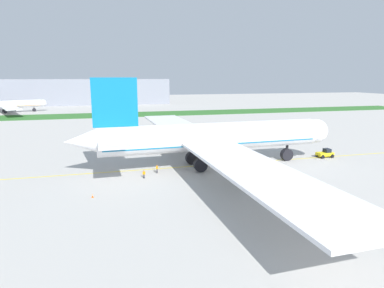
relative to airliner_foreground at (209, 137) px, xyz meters
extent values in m
plane|color=#ADAAA5|center=(1.31, 2.43, -6.49)|extent=(600.00, 600.00, 0.00)
cube|color=yellow|center=(1.31, 1.27, -6.48)|extent=(280.00, 0.36, 0.01)
cube|color=#2D6628|center=(1.31, 108.95, -6.44)|extent=(320.00, 24.00, 0.10)
cylinder|color=white|center=(0.86, 0.03, 0.18)|extent=(48.57, 7.58, 5.92)
cube|color=#0C6B9E|center=(0.86, 0.03, -0.86)|extent=(46.61, 7.04, 0.71)
sphere|color=white|center=(26.67, 0.91, 0.18)|extent=(5.63, 5.63, 5.63)
cone|color=white|center=(-25.99, -0.89, 0.62)|extent=(6.69, 5.26, 5.04)
cube|color=#0C6B9E|center=(-19.45, -0.67, 7.88)|extent=(8.73, 0.89, 9.48)
cube|color=white|center=(-20.62, 5.22, 1.07)|extent=(5.64, 9.66, 0.41)
cube|color=white|center=(-20.22, -6.62, 1.07)|extent=(5.64, 9.66, 0.41)
cube|color=white|center=(-2.41, 24.67, -0.56)|extent=(12.13, 43.89, 0.47)
cube|color=white|center=(-0.71, -24.78, -0.56)|extent=(12.13, 43.89, 0.47)
cylinder|color=#B7BABF|center=(-0.62, 14.93, -2.36)|extent=(5.74, 3.45, 3.26)
cylinder|color=black|center=(2.19, 15.02, -2.36)|extent=(0.61, 3.44, 3.42)
cylinder|color=#B7BABF|center=(0.40, -14.93, -2.36)|extent=(5.74, 3.45, 3.26)
cylinder|color=black|center=(3.22, -14.84, -2.36)|extent=(0.61, 3.44, 3.42)
cylinder|color=black|center=(19.24, 0.66, -3.93)|extent=(0.62, 0.62, 2.30)
cylinder|color=black|center=(19.24, 0.66, -5.08)|extent=(2.86, 1.36, 2.81)
cylinder|color=black|center=(-3.12, 3.00, -3.93)|extent=(0.62, 0.62, 2.30)
cylinder|color=black|center=(-3.12, 3.00, -5.08)|extent=(2.86, 1.36, 2.81)
cylinder|color=black|center=(-2.90, -3.21, -3.93)|extent=(0.62, 0.62, 2.30)
cylinder|color=black|center=(-2.90, -3.21, -5.08)|extent=(2.86, 1.36, 2.81)
cube|color=black|center=(25.78, 0.88, 0.92)|extent=(2.22, 4.51, 1.07)
sphere|color=black|center=(-17.62, 2.30, 0.71)|extent=(0.41, 0.41, 0.41)
sphere|color=black|center=(-12.37, 2.48, 0.71)|extent=(0.41, 0.41, 0.41)
sphere|color=black|center=(-7.12, 2.66, 0.71)|extent=(0.41, 0.41, 0.41)
sphere|color=black|center=(-1.87, 2.84, 0.71)|extent=(0.41, 0.41, 0.41)
sphere|color=black|center=(3.39, 3.02, 0.71)|extent=(0.41, 0.41, 0.41)
sphere|color=black|center=(8.64, 3.20, 0.71)|extent=(0.41, 0.41, 0.41)
sphere|color=black|center=(13.89, 3.38, 0.71)|extent=(0.41, 0.41, 0.41)
sphere|color=black|center=(19.14, 3.56, 0.71)|extent=(0.41, 0.41, 0.41)
cube|color=yellow|center=(29.87, 1.02, -5.65)|extent=(3.98, 2.21, 0.78)
cube|color=black|center=(30.45, 1.04, -4.81)|extent=(1.46, 1.63, 0.90)
cylinder|color=black|center=(27.01, 0.93, -5.89)|extent=(1.80, 0.18, 0.12)
cylinder|color=black|center=(28.54, -0.06, -6.04)|extent=(0.91, 0.38, 0.90)
cylinder|color=black|center=(28.46, 2.02, -6.04)|extent=(0.91, 0.38, 0.90)
cylinder|color=black|center=(31.27, 0.03, -6.04)|extent=(0.91, 0.38, 0.90)
cylinder|color=black|center=(31.20, 2.11, -6.04)|extent=(0.91, 0.38, 0.90)
cylinder|color=black|center=(-11.69, -1.85, -6.05)|extent=(0.13, 0.13, 0.89)
cylinder|color=orange|center=(-11.62, -1.71, -5.32)|extent=(0.10, 0.10, 0.56)
cylinder|color=black|center=(-11.79, -2.03, -6.05)|extent=(0.13, 0.13, 0.89)
cylinder|color=orange|center=(-11.87, -2.16, -5.32)|extent=(0.10, 0.10, 0.56)
cube|color=orange|center=(-11.74, -1.94, -5.29)|extent=(0.45, 0.53, 0.63)
sphere|color=#8C6647|center=(-11.74, -1.94, -4.84)|extent=(0.24, 0.24, 0.24)
cylinder|color=black|center=(-14.80, -4.76, -6.09)|extent=(0.12, 0.12, 0.80)
cylinder|color=orange|center=(-14.93, -4.70, -5.44)|extent=(0.09, 0.09, 0.51)
cylinder|color=black|center=(-14.64, -4.85, -6.09)|extent=(0.12, 0.12, 0.80)
cylinder|color=orange|center=(-14.52, -4.92, -5.44)|extent=(0.09, 0.09, 0.51)
cube|color=orange|center=(-14.72, -4.81, -5.41)|extent=(0.48, 0.41, 0.56)
sphere|color=#8C6647|center=(-14.72, -4.81, -5.01)|extent=(0.22, 0.22, 0.22)
cube|color=#F2590C|center=(-24.01, -13.07, -6.47)|extent=(0.36, 0.36, 0.03)
cone|color=#F2590C|center=(-24.01, -13.07, -6.18)|extent=(0.28, 0.28, 0.55)
cylinder|color=white|center=(-24.01, -13.07, -6.16)|extent=(0.17, 0.17, 0.06)
cube|color=#B21E19|center=(41.41, 41.19, -4.77)|extent=(3.81, 3.21, 2.53)
cube|color=#B21E19|center=(43.30, 42.06, -5.20)|extent=(1.97, 2.30, 1.68)
cube|color=#263347|center=(43.84, 42.31, -4.86)|extent=(0.79, 1.58, 0.74)
cylinder|color=black|center=(42.88, 42.99, -6.04)|extent=(0.94, 0.65, 0.90)
cylinder|color=black|center=(43.73, 41.14, -6.04)|extent=(0.94, 0.65, 0.90)
cylinder|color=black|center=(40.25, 41.78, -6.04)|extent=(0.94, 0.65, 0.90)
cylinder|color=black|center=(41.10, 39.93, -6.04)|extent=(0.94, 0.65, 0.90)
cylinder|color=white|center=(-72.05, 134.56, -1.86)|extent=(31.67, 15.17, 4.11)
cube|color=orange|center=(-72.05, 134.56, -2.58)|extent=(30.34, 14.41, 0.49)
sphere|color=white|center=(-55.87, 140.61, -1.86)|extent=(3.91, 3.91, 3.91)
cube|color=white|center=(-79.37, 149.52, -2.38)|extent=(16.84, 29.70, 0.33)
cube|color=white|center=(-67.74, 118.46, -2.38)|extent=(16.84, 29.70, 0.33)
cylinder|color=#B7BABF|center=(-76.17, 143.73, -3.62)|extent=(4.45, 3.49, 2.26)
cylinder|color=black|center=(-74.34, 144.42, -3.62)|extent=(1.15, 2.34, 2.37)
cylinder|color=#B7BABF|center=(-69.13, 124.92, -3.62)|extent=(4.45, 3.49, 2.26)
cylinder|color=black|center=(-67.30, 125.61, -3.62)|extent=(1.15, 2.34, 2.37)
cylinder|color=black|center=(-60.56, 138.86, -4.72)|extent=(0.43, 0.43, 1.59)
cylinder|color=black|center=(-60.56, 138.86, -5.51)|extent=(2.14, 1.51, 1.95)
cylinder|color=black|center=(-75.22, 135.67, -4.72)|extent=(0.43, 0.43, 1.59)
cylinder|color=black|center=(-75.22, 135.67, -5.51)|extent=(2.14, 1.51, 1.95)
cylinder|color=black|center=(-73.71, 131.63, -4.72)|extent=(0.43, 0.43, 1.59)
cylinder|color=black|center=(-73.71, 131.63, -5.51)|extent=(2.14, 1.51, 1.95)
cube|color=gray|center=(-36.58, 183.24, 2.51)|extent=(122.99, 20.00, 18.00)
camera|label=1|loc=(-21.34, -66.04, 12.60)|focal=30.77mm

